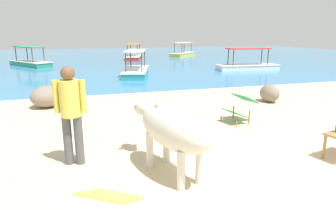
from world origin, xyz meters
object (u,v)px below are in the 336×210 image
object	(u,v)px
cow	(171,127)
boat_white	(247,65)
boat_green	(30,62)
boat_red	(134,56)
boat_yellow	(183,53)
boat_teal	(136,70)
deck_chair_near	(240,106)
person_standing	(71,108)

from	to	relation	value
cow	boat_white	distance (m)	13.89
boat_green	boat_red	bearing A→B (deg)	-104.35
boat_yellow	boat_white	bearing A→B (deg)	-135.21
boat_red	boat_teal	bearing A→B (deg)	6.66
cow	boat_green	bearing A→B (deg)	-1.58
boat_red	boat_teal	distance (m)	9.44
deck_chair_near	person_standing	xyz separation A→B (m)	(-3.81, -1.29, 0.56)
person_standing	cow	bearing A→B (deg)	76.24
person_standing	boat_teal	xyz separation A→B (m)	(2.86, 10.11, -0.70)
boat_white	boat_teal	size ratio (longest dim) A/B	0.98
cow	boat_white	bearing A→B (deg)	-52.77
boat_white	boat_green	distance (m)	14.12
boat_green	person_standing	bearing A→B (deg)	154.65
person_standing	boat_teal	world-z (taller)	person_standing
deck_chair_near	boat_teal	bearing A→B (deg)	-99.84
boat_white	cow	bearing A→B (deg)	59.77
deck_chair_near	boat_yellow	bearing A→B (deg)	-121.68
person_standing	boat_red	world-z (taller)	person_standing
boat_yellow	boat_white	world-z (taller)	same
deck_chair_near	boat_white	xyz separation A→B (m)	(5.83, 9.14, -0.13)
deck_chair_near	person_standing	size ratio (longest dim) A/B	0.55
deck_chair_near	boat_yellow	distance (m)	21.35
boat_teal	cow	bearing A→B (deg)	-171.98
boat_red	boat_yellow	world-z (taller)	same
deck_chair_near	cow	bearing A→B (deg)	24.78
cow	boat_teal	xyz separation A→B (m)	(1.43, 10.87, -0.49)
boat_yellow	boat_green	xyz separation A→B (m)	(-12.73, -5.44, 0.00)
boat_white	boat_teal	xyz separation A→B (m)	(-6.78, -0.32, 0.00)
cow	person_standing	world-z (taller)	person_standing
boat_red	boat_green	distance (m)	8.10
boat_yellow	boat_green	world-z (taller)	same
boat_yellow	boat_white	size ratio (longest dim) A/B	0.91
boat_red	boat_white	xyz separation A→B (m)	(5.27, -9.00, 0.00)
boat_red	boat_green	size ratio (longest dim) A/B	1.06
cow	deck_chair_near	bearing A→B (deg)	-65.73
boat_green	boat_teal	bearing A→B (deg)	-172.57
person_standing	boat_white	xyz separation A→B (m)	(9.64, 10.42, -0.70)
deck_chair_near	boat_green	world-z (taller)	boat_green
cow	deck_chair_near	world-z (taller)	cow
person_standing	boat_yellow	world-z (taller)	person_standing
deck_chair_near	boat_red	size ratio (longest dim) A/B	0.23
boat_white	boat_teal	world-z (taller)	same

